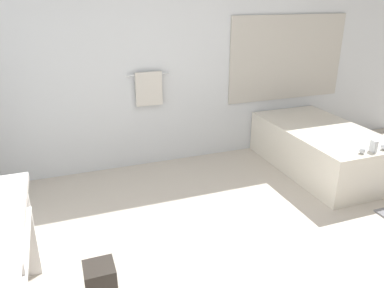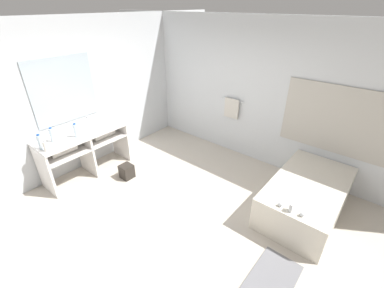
% 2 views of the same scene
% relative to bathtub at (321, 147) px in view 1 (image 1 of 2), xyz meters
% --- Properties ---
extents(ground_plane, '(16.00, 16.00, 0.00)m').
position_rel_bathtub_xyz_m(ground_plane, '(-1.61, -1.32, -0.29)').
color(ground_plane, beige).
rests_on(ground_plane, ground).
extents(wall_back_with_blinds, '(7.40, 0.13, 2.70)m').
position_rel_bathtub_xyz_m(wall_back_with_blinds, '(-1.55, 0.91, 1.05)').
color(wall_back_with_blinds, silver).
rests_on(wall_back_with_blinds, ground_plane).
extents(bathtub, '(0.97, 1.74, 0.65)m').
position_rel_bathtub_xyz_m(bathtub, '(0.00, 0.00, 0.00)').
color(bathtub, silver).
rests_on(bathtub, ground_plane).
extents(waste_bin, '(0.22, 0.22, 0.26)m').
position_rel_bathtub_xyz_m(waste_bin, '(-2.82, -1.22, -0.16)').
color(waste_bin, '#2D2823').
rests_on(waste_bin, ground_plane).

